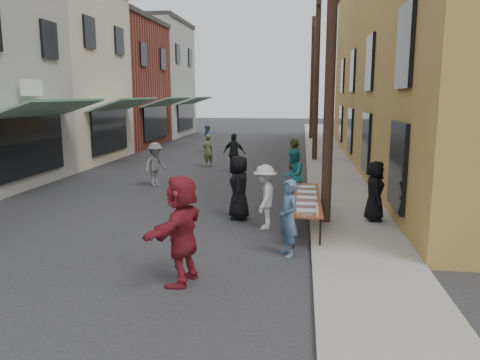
% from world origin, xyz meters
% --- Properties ---
extents(ground, '(120.00, 120.00, 0.00)m').
position_xyz_m(ground, '(0.00, 0.00, 0.00)').
color(ground, '#28282B').
rests_on(ground, ground).
extents(sidewalk, '(2.20, 60.00, 0.10)m').
position_xyz_m(sidewalk, '(5.00, 15.00, 0.05)').
color(sidewalk, gray).
rests_on(sidewalk, ground).
extents(storefront_row, '(8.00, 37.00, 9.00)m').
position_xyz_m(storefront_row, '(-10.00, 14.96, 4.12)').
color(storefront_row, maroon).
rests_on(storefront_row, ground).
extents(building_ochre, '(10.00, 28.00, 10.00)m').
position_xyz_m(building_ochre, '(11.10, 14.00, 5.00)').
color(building_ochre, '#A58A3A').
rests_on(building_ochre, ground).
extents(utility_pole_near, '(0.26, 0.26, 9.00)m').
position_xyz_m(utility_pole_near, '(4.30, 3.00, 4.50)').
color(utility_pole_near, '#2D2116').
rests_on(utility_pole_near, ground).
extents(utility_pole_mid, '(0.26, 0.26, 9.00)m').
position_xyz_m(utility_pole_mid, '(4.30, 15.00, 4.50)').
color(utility_pole_mid, '#2D2116').
rests_on(utility_pole_mid, ground).
extents(utility_pole_far, '(0.26, 0.26, 9.00)m').
position_xyz_m(utility_pole_far, '(4.30, 27.00, 4.50)').
color(utility_pole_far, '#2D2116').
rests_on(utility_pole_far, ground).
extents(serving_table, '(0.70, 4.00, 0.75)m').
position_xyz_m(serving_table, '(3.80, 2.84, 0.71)').
color(serving_table, brown).
rests_on(serving_table, ground).
extents(catering_tray_sausage, '(0.50, 0.33, 0.08)m').
position_xyz_m(catering_tray_sausage, '(3.80, 1.19, 0.79)').
color(catering_tray_sausage, maroon).
rests_on(catering_tray_sausage, serving_table).
extents(catering_tray_foil_b, '(0.50, 0.33, 0.08)m').
position_xyz_m(catering_tray_foil_b, '(3.80, 1.84, 0.79)').
color(catering_tray_foil_b, '#B2B2B7').
rests_on(catering_tray_foil_b, serving_table).
extents(catering_tray_buns, '(0.50, 0.33, 0.08)m').
position_xyz_m(catering_tray_buns, '(3.80, 2.54, 0.79)').
color(catering_tray_buns, tan).
rests_on(catering_tray_buns, serving_table).
extents(catering_tray_foil_d, '(0.50, 0.33, 0.08)m').
position_xyz_m(catering_tray_foil_d, '(3.80, 3.24, 0.79)').
color(catering_tray_foil_d, '#B2B2B7').
rests_on(catering_tray_foil_d, serving_table).
extents(catering_tray_buns_end, '(0.50, 0.33, 0.08)m').
position_xyz_m(catering_tray_buns_end, '(3.80, 3.94, 0.79)').
color(catering_tray_buns_end, tan).
rests_on(catering_tray_buns_end, serving_table).
extents(condiment_jar_a, '(0.07, 0.07, 0.08)m').
position_xyz_m(condiment_jar_a, '(3.58, 0.89, 0.79)').
color(condiment_jar_a, '#A57F26').
rests_on(condiment_jar_a, serving_table).
extents(condiment_jar_b, '(0.07, 0.07, 0.08)m').
position_xyz_m(condiment_jar_b, '(3.58, 0.99, 0.79)').
color(condiment_jar_b, '#A57F26').
rests_on(condiment_jar_b, serving_table).
extents(condiment_jar_c, '(0.07, 0.07, 0.08)m').
position_xyz_m(condiment_jar_c, '(3.58, 1.09, 0.79)').
color(condiment_jar_c, '#A57F26').
rests_on(condiment_jar_c, serving_table).
extents(cup_stack, '(0.08, 0.08, 0.12)m').
position_xyz_m(cup_stack, '(4.00, 0.94, 0.81)').
color(cup_stack, tan).
rests_on(cup_stack, serving_table).
extents(guest_front_a, '(0.63, 0.90, 1.75)m').
position_xyz_m(guest_front_a, '(1.98, 3.32, 0.87)').
color(guest_front_a, black).
rests_on(guest_front_a, ground).
extents(guest_front_b, '(0.62, 0.71, 1.63)m').
position_xyz_m(guest_front_b, '(3.40, 0.50, 0.82)').
color(guest_front_b, '#446184').
rests_on(guest_front_b, ground).
extents(guest_front_c, '(0.80, 0.93, 1.66)m').
position_xyz_m(guest_front_c, '(3.40, 5.76, 0.83)').
color(guest_front_c, teal).
rests_on(guest_front_c, ground).
extents(guest_front_d, '(0.66, 1.09, 1.64)m').
position_xyz_m(guest_front_d, '(2.75, 2.47, 0.82)').
color(guest_front_d, silver).
rests_on(guest_front_d, ground).
extents(guest_front_e, '(0.73, 1.19, 1.89)m').
position_xyz_m(guest_front_e, '(3.40, 7.06, 0.95)').
color(guest_front_e, brown).
rests_on(guest_front_e, ground).
extents(guest_queue_back, '(0.95, 1.92, 1.98)m').
position_xyz_m(guest_queue_back, '(1.56, -1.21, 0.99)').
color(guest_queue_back, maroon).
rests_on(guest_queue_back, ground).
extents(server, '(0.53, 0.79, 1.57)m').
position_xyz_m(server, '(5.56, 3.27, 0.89)').
color(server, black).
rests_on(server, sidewalk).
extents(passerby_left, '(1.01, 1.21, 1.63)m').
position_xyz_m(passerby_left, '(-1.72, 7.56, 0.81)').
color(passerby_left, slate).
rests_on(passerby_left, ground).
extents(passerby_mid, '(1.08, 0.65, 1.71)m').
position_xyz_m(passerby_mid, '(0.74, 10.94, 0.86)').
color(passerby_mid, black).
rests_on(passerby_mid, ground).
extents(passerby_right, '(0.65, 0.68, 1.56)m').
position_xyz_m(passerby_right, '(-0.71, 12.41, 0.78)').
color(passerby_right, '#565D36').
rests_on(passerby_right, ground).
extents(passerby_far, '(0.92, 0.98, 1.61)m').
position_xyz_m(passerby_far, '(-1.95, 18.36, 0.80)').
color(passerby_far, '#4E7497').
rests_on(passerby_far, ground).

